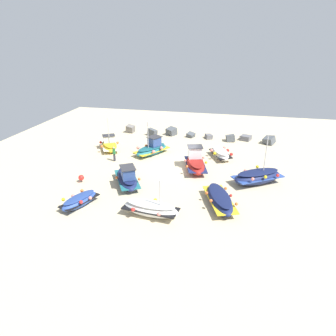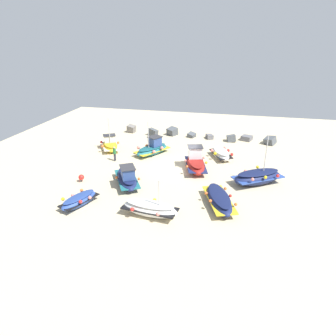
# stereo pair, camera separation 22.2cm
# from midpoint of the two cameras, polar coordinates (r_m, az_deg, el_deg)

# --- Properties ---
(ground_plane) EXTENTS (47.92, 47.92, 0.00)m
(ground_plane) POSITION_cam_midpoint_polar(r_m,az_deg,el_deg) (30.03, 2.80, 0.12)
(ground_plane) COLOR beige
(fishing_boat_0) EXTENTS (2.85, 4.68, 2.26)m
(fishing_boat_0) POSITION_cam_midpoint_polar(r_m,az_deg,el_deg) (29.36, 5.04, 1.05)
(fishing_boat_0) COLOR maroon
(fishing_boat_0) RESTS_ON ground_plane
(fishing_boat_1) EXTENTS (2.82, 3.87, 1.01)m
(fishing_boat_1) POSITION_cam_midpoint_polar(r_m,az_deg,el_deg) (32.74, 9.78, 2.76)
(fishing_boat_1) COLOR white
(fishing_boat_1) RESTS_ON ground_plane
(fishing_boat_2) EXTENTS (3.60, 4.67, 1.98)m
(fishing_boat_2) POSITION_cam_midpoint_polar(r_m,az_deg,el_deg) (26.45, -8.05, -1.91)
(fishing_boat_2) COLOR navy
(fishing_boat_2) RESTS_ON ground_plane
(fishing_boat_3) EXTENTS (3.66, 4.47, 3.83)m
(fishing_boat_3) POSITION_cam_midpoint_polar(r_m,az_deg,el_deg) (33.32, -3.24, 3.72)
(fishing_boat_3) COLOR #1E6670
(fishing_boat_3) RESTS_ON ground_plane
(fishing_boat_4) EXTENTS (4.87, 4.05, 4.41)m
(fishing_boat_4) POSITION_cam_midpoint_polar(r_m,az_deg,el_deg) (27.60, 16.53, -1.60)
(fishing_boat_4) COLOR navy
(fishing_boat_4) RESTS_ON ground_plane
(fishing_boat_5) EXTENTS (3.05, 4.97, 0.99)m
(fishing_boat_5) POSITION_cam_midpoint_polar(r_m,az_deg,el_deg) (23.46, 9.56, -5.89)
(fishing_boat_5) COLOR navy
(fishing_boat_5) RESTS_ON ground_plane
(fishing_boat_6) EXTENTS (2.31, 3.49, 0.92)m
(fishing_boat_6) POSITION_cam_midpoint_polar(r_m,az_deg,el_deg) (24.12, -16.79, -5.98)
(fishing_boat_6) COLOR #2D4C9E
(fishing_boat_6) RESTS_ON ground_plane
(fishing_boat_7) EXTENTS (4.38, 2.21, 2.98)m
(fishing_boat_7) POSITION_cam_midpoint_polar(r_m,az_deg,el_deg) (21.96, -3.60, -7.73)
(fishing_boat_7) COLOR white
(fishing_boat_7) RESTS_ON ground_plane
(fishing_boat_8) EXTENTS (3.35, 4.24, 3.82)m
(fishing_boat_8) POSITION_cam_midpoint_polar(r_m,az_deg,el_deg) (35.42, -11.29, 4.38)
(fishing_boat_8) COLOR gold
(fishing_boat_8) RESTS_ON ground_plane
(person_walking) EXTENTS (0.32, 0.32, 1.59)m
(person_walking) POSITION_cam_midpoint_polar(r_m,az_deg,el_deg) (31.77, -10.46, 2.86)
(person_walking) COLOR #2D2D38
(person_walking) RESTS_ON ground_plane
(breakwater_rocks) EXTENTS (19.65, 2.67, 1.33)m
(breakwater_rocks) POSITION_cam_midpoint_polar(r_m,az_deg,el_deg) (39.06, 6.18, 6.27)
(breakwater_rocks) COLOR slate
(breakwater_rocks) RESTS_ON ground_plane
(mooring_buoy_0) EXTENTS (0.51, 0.51, 0.71)m
(mooring_buoy_0) POSITION_cam_midpoint_polar(r_m,az_deg,el_deg) (27.90, -16.46, -1.78)
(mooring_buoy_0) COLOR #3F3F42
(mooring_buoy_0) RESTS_ON ground_plane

